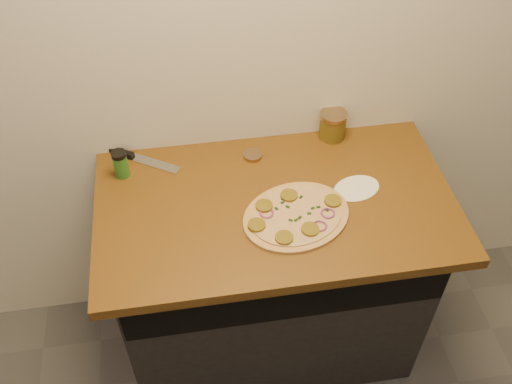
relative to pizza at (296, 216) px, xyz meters
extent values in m
cube|color=beige|center=(-0.05, 0.42, 0.44)|extent=(4.00, 0.02, 2.70)
cube|color=black|center=(-0.05, 0.12, -0.48)|extent=(1.10, 0.60, 0.86)
cube|color=brown|center=(-0.05, 0.09, -0.03)|extent=(1.20, 0.70, 0.04)
cylinder|color=tan|center=(0.00, 0.00, 0.00)|extent=(0.45, 0.45, 0.01)
cylinder|color=beige|center=(0.00, 0.00, 0.00)|extent=(0.39, 0.39, 0.00)
cylinder|color=brown|center=(0.13, 0.04, 0.01)|extent=(0.06, 0.06, 0.01)
cylinder|color=brown|center=(-0.06, -0.09, 0.01)|extent=(0.06, 0.06, 0.01)
cylinder|color=brown|center=(0.03, -0.07, 0.01)|extent=(0.06, 0.06, 0.01)
cylinder|color=brown|center=(-0.13, -0.03, 0.01)|extent=(0.06, 0.06, 0.01)
cylinder|color=brown|center=(-0.01, 0.08, 0.01)|extent=(0.06, 0.06, 0.01)
cylinder|color=brown|center=(-0.10, 0.05, 0.01)|extent=(0.06, 0.06, 0.01)
torus|color=#7D2E63|center=(0.06, -0.06, 0.01)|extent=(0.05, 0.05, 0.01)
torus|color=#7D2E63|center=(-0.09, 0.02, 0.01)|extent=(0.05, 0.05, 0.01)
torus|color=#7D2E63|center=(0.10, -0.01, 0.01)|extent=(0.05, 0.05, 0.01)
cube|color=black|center=(-0.02, 0.04, 0.01)|extent=(0.01, 0.02, 0.00)
cube|color=black|center=(0.04, 0.00, 0.01)|extent=(0.01, 0.01, 0.00)
cube|color=black|center=(-0.03, 0.07, 0.01)|extent=(0.01, 0.02, 0.00)
cube|color=black|center=(-0.06, 0.03, 0.01)|extent=(0.01, 0.02, 0.00)
cube|color=black|center=(0.02, 0.09, 0.01)|extent=(0.02, 0.01, 0.00)
cube|color=black|center=(0.03, 0.07, 0.01)|extent=(0.02, 0.01, 0.00)
cube|color=black|center=(0.10, 0.00, 0.01)|extent=(0.01, 0.02, 0.00)
cube|color=black|center=(-0.09, 0.05, 0.01)|extent=(0.01, 0.01, 0.00)
cube|color=black|center=(-0.01, -0.03, 0.01)|extent=(0.02, 0.01, 0.00)
cube|color=black|center=(-0.02, -0.02, 0.01)|extent=(0.02, 0.01, 0.00)
cube|color=black|center=(0.06, 0.02, 0.01)|extent=(0.02, 0.01, 0.00)
cube|color=black|center=(0.01, -0.02, 0.01)|extent=(0.02, 0.02, 0.00)
cube|color=black|center=(-0.03, 0.06, 0.01)|extent=(0.02, 0.01, 0.00)
cube|color=black|center=(0.08, 0.02, 0.01)|extent=(0.01, 0.01, 0.00)
cube|color=#B7BAC1|center=(-0.45, 0.33, -0.01)|extent=(0.19, 0.14, 0.00)
cube|color=black|center=(-0.57, 0.41, 0.00)|extent=(0.11, 0.08, 0.02)
cylinder|color=#987A58|center=(-0.09, 0.31, 0.00)|extent=(0.08, 0.08, 0.01)
cylinder|color=maroon|center=(0.22, 0.38, 0.04)|extent=(0.09, 0.09, 0.09)
cylinder|color=#987A58|center=(0.22, 0.38, 0.09)|extent=(0.10, 0.10, 0.02)
cylinder|color=#296720|center=(-0.55, 0.29, 0.04)|extent=(0.05, 0.05, 0.09)
cylinder|color=black|center=(-0.55, 0.29, 0.09)|extent=(0.05, 0.05, 0.02)
cylinder|color=white|center=(0.23, 0.10, -0.01)|extent=(0.21, 0.21, 0.00)
camera|label=1|loc=(-0.32, -1.20, 1.37)|focal=40.00mm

